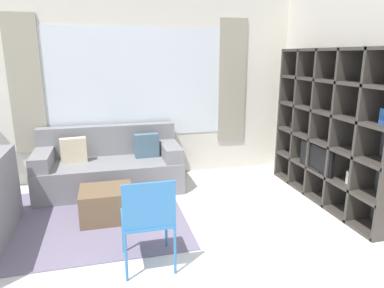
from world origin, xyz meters
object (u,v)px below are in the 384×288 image
at_px(couch_main, 110,167).
at_px(ottoman, 107,204).
at_px(folding_chair, 148,216).
at_px(shelving_unit, 333,129).

distance_m(couch_main, ottoman, 0.98).
height_order(couch_main, folding_chair, folding_chair).
bearing_deg(folding_chair, shelving_unit, -159.19).
height_order(shelving_unit, couch_main, shelving_unit).
height_order(shelving_unit, folding_chair, shelving_unit).
xyz_separation_m(shelving_unit, folding_chair, (-2.45, -0.93, -0.44)).
distance_m(shelving_unit, couch_main, 3.03).
relative_size(couch_main, ottoman, 3.31).
xyz_separation_m(couch_main, ottoman, (-0.06, -0.97, -0.13)).
distance_m(ottoman, folding_chair, 1.18).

